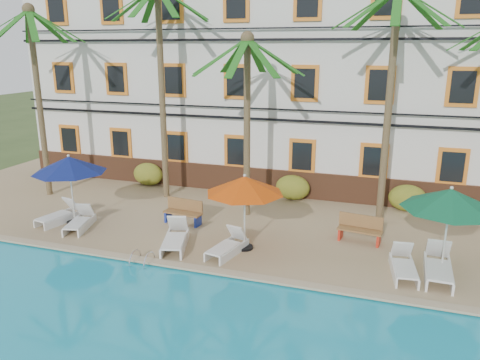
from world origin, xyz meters
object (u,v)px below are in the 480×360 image
(palm_b, at_px, (161,65))
(bench_right, at_px, (360,229))
(lounger_d, at_px, (228,246))
(umbrella_red, at_px, (245,185))
(lounger_f, at_px, (438,267))
(umbrella_green, at_px, (450,200))
(bench_left, at_px, (184,211))
(lounger_c, at_px, (175,238))
(palm_c, at_px, (247,100))
(lounger_a, at_px, (60,215))
(lounger_b, at_px, (80,221))
(lounger_e, at_px, (404,266))
(palm_a, at_px, (36,77))
(pool_ladder, at_px, (142,262))
(palm_d, at_px, (391,76))
(umbrella_blue, at_px, (69,165))

(palm_b, xyz_separation_m, bench_right, (8.62, -2.46, -5.26))
(lounger_d, relative_size, bench_right, 1.19)
(umbrella_red, height_order, lounger_f, umbrella_red)
(lounger_d, bearing_deg, umbrella_green, 5.40)
(bench_left, bearing_deg, lounger_f, -10.57)
(umbrella_green, xyz_separation_m, lounger_d, (-6.45, -0.61, -2.05))
(lounger_c, xyz_separation_m, lounger_d, (1.84, 0.05, -0.04))
(palm_c, xyz_separation_m, lounger_a, (-6.52, -3.06, -4.28))
(lounger_d, distance_m, bench_right, 4.63)
(lounger_b, relative_size, lounger_d, 1.00)
(bench_right, bearing_deg, bench_left, -177.38)
(lounger_d, relative_size, lounger_e, 0.99)
(palm_a, xyz_separation_m, pool_ladder, (7.54, -4.89, -5.24))
(palm_d, xyz_separation_m, lounger_e, (0.85, -4.03, -5.20))
(bench_right, bearing_deg, palm_d, 74.08)
(palm_b, height_order, lounger_a, palm_b)
(palm_a, height_order, umbrella_green, palm_a)
(palm_d, distance_m, lounger_f, 6.71)
(umbrella_red, height_order, lounger_e, umbrella_red)
(umbrella_green, relative_size, lounger_c, 1.29)
(umbrella_green, distance_m, lounger_e, 2.32)
(bench_left, relative_size, pool_ladder, 2.07)
(lounger_d, height_order, lounger_e, lounger_e)
(palm_a, xyz_separation_m, umbrella_green, (16.30, -2.85, -2.93))
(lounger_a, height_order, lounger_d, lounger_a)
(palm_a, distance_m, lounger_d, 11.56)
(umbrella_green, relative_size, lounger_f, 1.32)
(palm_b, relative_size, lounger_b, 4.88)
(palm_c, bearing_deg, lounger_c, -108.90)
(palm_b, relative_size, lounger_d, 4.89)
(palm_b, xyz_separation_m, lounger_e, (10.03, -4.55, -5.45))
(umbrella_blue, height_order, bench_left, umbrella_blue)
(palm_c, relative_size, lounger_f, 3.40)
(lounger_b, height_order, lounger_e, lounger_e)
(lounger_b, relative_size, lounger_f, 0.90)
(umbrella_blue, bearing_deg, lounger_a, -178.78)
(palm_d, relative_size, umbrella_green, 3.17)
(umbrella_blue, xyz_separation_m, lounger_c, (4.56, -0.76, -1.99))
(lounger_a, height_order, lounger_c, lounger_c)
(palm_b, xyz_separation_m, umbrella_green, (11.09, -4.21, -3.41))
(umbrella_green, relative_size, bench_right, 1.75)
(umbrella_red, relative_size, lounger_c, 1.22)
(umbrella_blue, bearing_deg, lounger_c, -9.44)
(lounger_a, distance_m, lounger_c, 5.27)
(lounger_d, distance_m, pool_ladder, 2.73)
(palm_a, distance_m, lounger_a, 6.34)
(lounger_f, height_order, bench_right, lounger_f)
(lounger_b, relative_size, bench_left, 1.20)
(umbrella_red, bearing_deg, lounger_d, -125.37)
(palm_b, xyz_separation_m, umbrella_blue, (-1.76, -4.12, -3.43))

